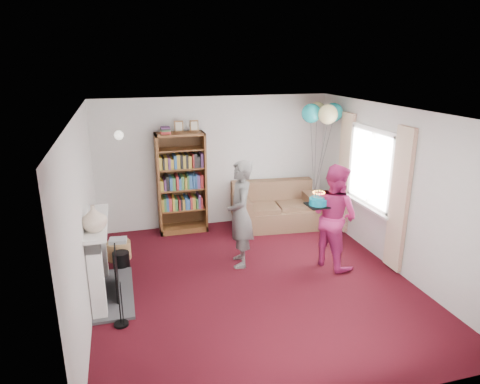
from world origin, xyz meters
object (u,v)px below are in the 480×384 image
object	(u,v)px
sofa	(275,209)
birthday_cake	(318,202)
person_striped	(240,214)
bookcase	(181,184)
person_magenta	(334,216)

from	to	relation	value
sofa	birthday_cake	bearing A→B (deg)	-84.91
sofa	birthday_cake	distance (m)	2.02
person_striped	birthday_cake	size ratio (longest dim) A/B	5.06
person_striped	birthday_cake	xyz separation A→B (m)	(1.11, -0.43, 0.24)
bookcase	person_striped	xyz separation A→B (m)	(0.68, -1.68, -0.07)
sofa	person_magenta	world-z (taller)	person_magenta
bookcase	person_magenta	xyz separation A→B (m)	(2.08, -2.08, -0.10)
sofa	person_striped	world-z (taller)	person_striped
bookcase	birthday_cake	world-z (taller)	bookcase
birthday_cake	bookcase	bearing A→B (deg)	130.26
sofa	person_striped	distance (m)	1.90
person_magenta	sofa	bearing A→B (deg)	-12.30
person_striped	sofa	bearing A→B (deg)	150.97
person_magenta	birthday_cake	size ratio (longest dim) A/B	4.90
sofa	person_magenta	distance (m)	1.93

